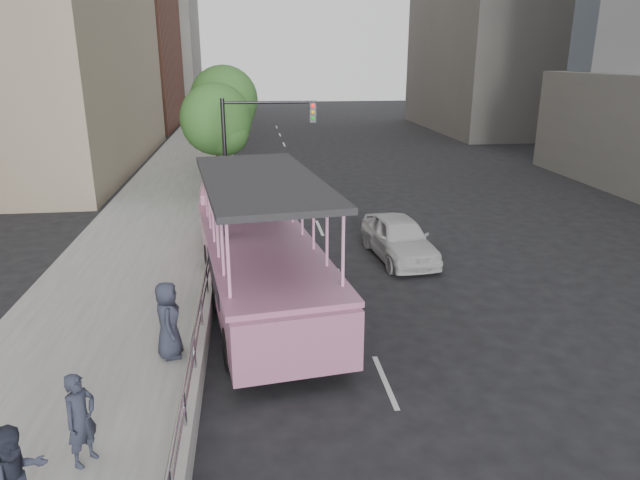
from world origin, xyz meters
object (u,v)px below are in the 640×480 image
pedestrian_far (168,320)px  street_tree_near (218,122)px  traffic_signal (252,138)px  pedestrian_mid (19,479)px  pedestrian_near (81,419)px  car (399,237)px  street_tree_far (226,102)px  parking_sign (226,244)px  duck_boat (255,246)px

pedestrian_far → street_tree_near: 16.92m
traffic_signal → pedestrian_mid: bearing=-101.0°
pedestrian_near → pedestrian_far: (0.98, 3.52, 0.07)m
car → pedestrian_near: bearing=-133.5°
car → street_tree_far: street_tree_far is taller
pedestrian_far → parking_sign: 4.01m
pedestrian_far → traffic_signal: size_ratio=0.35×
parking_sign → street_tree_near: size_ratio=0.48×
pedestrian_mid → pedestrian_far: size_ratio=0.96×
street_tree_far → pedestrian_mid: bearing=-94.4°
street_tree_near → street_tree_far: 6.02m
parking_sign → street_tree_far: 19.11m
car → street_tree_near: street_tree_near is taller
pedestrian_mid → street_tree_near: street_tree_near is taller
car → parking_sign: (-5.93, -2.96, 0.97)m
duck_boat → traffic_signal: size_ratio=2.29×
pedestrian_far → street_tree_far: street_tree_far is taller
traffic_signal → street_tree_far: size_ratio=0.81×
street_tree_far → duck_boat: bearing=-85.8°
pedestrian_near → pedestrian_far: 3.66m
pedestrian_near → parking_sign: 7.65m
pedestrian_mid → pedestrian_near: bearing=22.8°
pedestrian_mid → street_tree_near: bearing=36.3°
pedestrian_near → street_tree_near: 20.46m
pedestrian_near → parking_sign: (2.19, 7.30, 0.60)m
pedestrian_mid → street_tree_near: size_ratio=0.30×
traffic_signal → parking_sign: bearing=-95.3°
car → pedestrian_far: bearing=-141.8°
pedestrian_near → street_tree_near: street_tree_near is taller
car → street_tree_near: (-6.65, 9.97, 3.05)m
duck_boat → pedestrian_mid: bearing=-110.6°
pedestrian_far → street_tree_far: 22.93m
parking_sign → street_tree_far: size_ratio=0.43×
car → street_tree_far: 17.58m
car → pedestrian_far: size_ratio=2.47×
car → parking_sign: bearing=-158.7°
duck_boat → pedestrian_near: size_ratio=7.08×
traffic_signal → pedestrian_far: bearing=-98.9°
pedestrian_far → pedestrian_mid: bearing=157.9°
duck_boat → traffic_signal: bearing=89.7°
street_tree_far → traffic_signal: bearing=-81.6°
duck_boat → parking_sign: duck_boat is taller
pedestrian_near → pedestrian_far: bearing=16.3°
pedestrian_mid → pedestrian_far: 5.13m
duck_boat → pedestrian_mid: (-3.50, -9.29, -0.26)m
pedestrian_far → street_tree_far: bearing=-7.3°
parking_sign → traffic_signal: 9.70m
pedestrian_mid → pedestrian_far: pedestrian_far is taller
parking_sign → traffic_signal: traffic_signal is taller
car → street_tree_near: 12.37m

